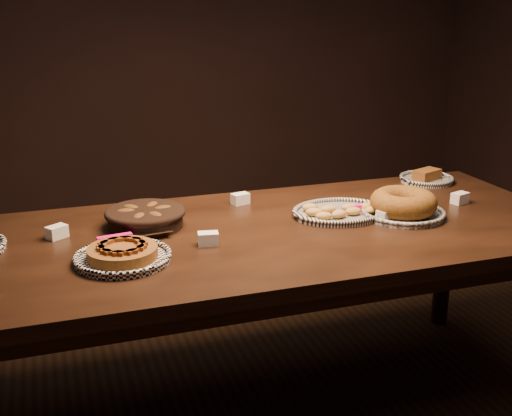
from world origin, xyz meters
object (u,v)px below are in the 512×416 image
object	(u,v)px
apple_tart_plate	(123,255)
bundt_cake_plate	(403,206)
madeleine_platter	(339,212)
buffet_table	(262,249)

from	to	relation	value
apple_tart_plate	bundt_cake_plate	distance (m)	1.10
madeleine_platter	bundt_cake_plate	world-z (taller)	bundt_cake_plate
bundt_cake_plate	buffet_table	bearing A→B (deg)	-173.34
apple_tart_plate	bundt_cake_plate	bearing A→B (deg)	-13.13
apple_tart_plate	buffet_table	bearing A→B (deg)	-4.39
buffet_table	madeleine_platter	size ratio (longest dim) A/B	6.46
apple_tart_plate	bundt_cake_plate	world-z (taller)	bundt_cake_plate
buffet_table	madeleine_platter	distance (m)	0.36
buffet_table	bundt_cake_plate	xyz separation A→B (m)	(0.57, -0.02, 0.12)
apple_tart_plate	bundt_cake_plate	xyz separation A→B (m)	(1.10, 0.11, 0.02)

